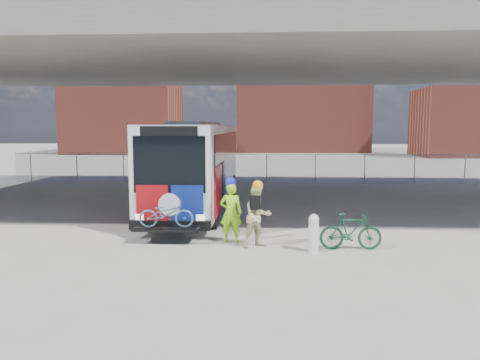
# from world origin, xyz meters

# --- Properties ---
(ground) EXTENTS (160.00, 160.00, 0.00)m
(ground) POSITION_xyz_m (0.00, 0.00, 0.00)
(ground) COLOR #9E9991
(ground) RESTS_ON ground
(bus) EXTENTS (2.67, 12.90, 3.69)m
(bus) POSITION_xyz_m (-2.00, 3.32, 2.11)
(bus) COLOR silver
(bus) RESTS_ON ground
(overpass) EXTENTS (40.00, 16.00, 7.95)m
(overpass) POSITION_xyz_m (0.00, 4.00, 6.54)
(overpass) COLOR #605E59
(overpass) RESTS_ON ground
(chainlink_fence) EXTENTS (30.00, 0.06, 30.00)m
(chainlink_fence) POSITION_xyz_m (0.00, 12.00, 1.42)
(chainlink_fence) COLOR gray
(chainlink_fence) RESTS_ON ground
(brick_buildings) EXTENTS (54.00, 22.00, 12.00)m
(brick_buildings) POSITION_xyz_m (1.23, 48.23, 5.42)
(brick_buildings) COLOR brown
(brick_buildings) RESTS_ON ground
(smokestack) EXTENTS (2.20, 2.20, 25.00)m
(smokestack) POSITION_xyz_m (14.00, 55.00, 12.50)
(smokestack) COLOR brown
(smokestack) RESTS_ON ground
(bollard) EXTENTS (0.28, 0.28, 1.08)m
(bollard) POSITION_xyz_m (2.30, -4.02, 0.58)
(bollard) COLOR white
(bollard) RESTS_ON ground
(cyclist_hivis) EXTENTS (0.66, 0.44, 1.99)m
(cyclist_hivis) POSITION_xyz_m (-0.08, -3.02, 0.96)
(cyclist_hivis) COLOR #98EF19
(cyclist_hivis) RESTS_ON ground
(cyclist_tan) EXTENTS (1.09, 1.02, 1.97)m
(cyclist_tan) POSITION_xyz_m (0.73, -3.56, 0.93)
(cyclist_tan) COLOR beige
(cyclist_tan) RESTS_ON ground
(bike_parked) EXTENTS (1.77, 0.54, 1.06)m
(bike_parked) POSITION_xyz_m (3.39, -3.69, 0.53)
(bike_parked) COLOR #154327
(bike_parked) RESTS_ON ground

